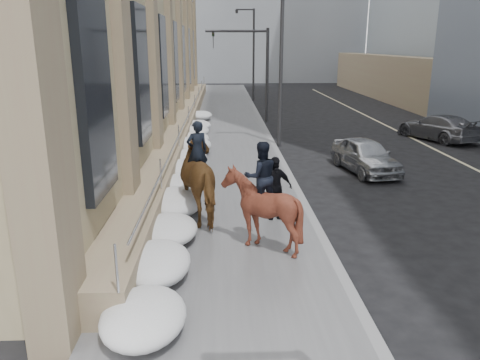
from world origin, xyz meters
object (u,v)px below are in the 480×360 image
object	(u,v)px
pedestrian	(274,188)
mounted_horse_left	(205,178)
car_grey	(438,127)
mounted_horse_right	(261,205)
car_silver	(365,155)

from	to	relation	value
pedestrian	mounted_horse_left	bearing A→B (deg)	165.89
pedestrian	car_grey	world-z (taller)	pedestrian
car_grey	mounted_horse_left	bearing A→B (deg)	22.68
mounted_horse_left	pedestrian	world-z (taller)	mounted_horse_left
mounted_horse_right	pedestrian	bearing A→B (deg)	-117.57
mounted_horse_right	pedestrian	xyz separation A→B (m)	(0.54, 2.02, -0.19)
mounted_horse_left	car_silver	distance (m)	8.23
mounted_horse_right	car_grey	size ratio (longest dim) A/B	0.56
mounted_horse_left	car_silver	xyz separation A→B (m)	(6.28, 5.29, -0.63)
mounted_horse_left	mounted_horse_right	xyz separation A→B (m)	(1.44, -2.14, -0.09)
mounted_horse_left	mounted_horse_right	bearing A→B (deg)	102.31
car_silver	car_grey	xyz separation A→B (m)	(5.88, 6.41, 0.00)
pedestrian	car_silver	bearing A→B (deg)	40.57
pedestrian	car_silver	world-z (taller)	pedestrian
car_silver	car_grey	bearing A→B (deg)	38.46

